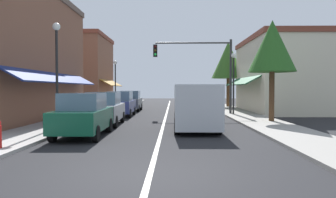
# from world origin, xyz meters

# --- Properties ---
(ground_plane) EXTENTS (80.00, 80.00, 0.00)m
(ground_plane) POSITION_xyz_m (0.00, 18.00, 0.00)
(ground_plane) COLOR black
(sidewalk_left) EXTENTS (2.60, 56.00, 0.12)m
(sidewalk_left) POSITION_xyz_m (-5.50, 18.00, 0.06)
(sidewalk_left) COLOR #A39E99
(sidewalk_left) RESTS_ON ground
(sidewalk_right) EXTENTS (2.60, 56.00, 0.12)m
(sidewalk_right) POSITION_xyz_m (5.50, 18.00, 0.06)
(sidewalk_right) COLOR gray
(sidewalk_right) RESTS_ON ground
(lane_center_stripe) EXTENTS (0.14, 52.00, 0.01)m
(lane_center_stripe) POSITION_xyz_m (0.00, 18.00, 0.00)
(lane_center_stripe) COLOR silver
(lane_center_stripe) RESTS_ON ground
(storefront_left_block) EXTENTS (6.30, 14.20, 8.08)m
(storefront_left_block) POSITION_xyz_m (-9.29, 12.00, 4.04)
(storefront_left_block) COLOR brown
(storefront_left_block) RESTS_ON ground
(storefront_right_block) EXTENTS (7.04, 10.20, 6.21)m
(storefront_right_block) POSITION_xyz_m (9.66, 20.00, 3.11)
(storefront_right_block) COLOR beige
(storefront_right_block) RESTS_ON ground
(storefront_far_left) EXTENTS (6.28, 8.20, 7.75)m
(storefront_far_left) POSITION_xyz_m (-9.28, 28.00, 3.88)
(storefront_far_left) COLOR brown
(storefront_far_left) RESTS_ON ground
(parked_car_nearest_left) EXTENTS (1.86, 4.14, 1.77)m
(parked_car_nearest_left) POSITION_xyz_m (-3.10, 5.92, 0.88)
(parked_car_nearest_left) COLOR #0F4C33
(parked_car_nearest_left) RESTS_ON ground
(parked_car_second_left) EXTENTS (1.88, 4.15, 1.77)m
(parked_car_second_left) POSITION_xyz_m (-3.16, 10.07, 0.88)
(parked_car_second_left) COLOR #B7BABF
(parked_car_second_left) RESTS_ON ground
(parked_car_third_left) EXTENTS (1.82, 4.12, 1.77)m
(parked_car_third_left) POSITION_xyz_m (-3.18, 15.42, 0.88)
(parked_car_third_left) COLOR navy
(parked_car_third_left) RESTS_ON ground
(parked_car_far_left) EXTENTS (1.83, 4.12, 1.77)m
(parked_car_far_left) POSITION_xyz_m (-3.21, 21.06, 0.88)
(parked_car_far_left) COLOR #4C5156
(parked_car_far_left) RESTS_ON ground
(van_in_lane) EXTENTS (2.02, 5.19, 2.12)m
(van_in_lane) POSITION_xyz_m (1.58, 8.21, 1.15)
(van_in_lane) COLOR #B2B7BC
(van_in_lane) RESTS_ON ground
(traffic_signal_mast_arm) EXTENTS (5.84, 0.50, 5.60)m
(traffic_signal_mast_arm) POSITION_xyz_m (2.74, 16.85, 3.88)
(traffic_signal_mast_arm) COLOR #333333
(traffic_signal_mast_arm) RESTS_ON ground
(street_lamp_left_near) EXTENTS (0.36, 0.36, 5.02)m
(street_lamp_left_near) POSITION_xyz_m (-4.91, 7.97, 3.36)
(street_lamp_left_near) COLOR black
(street_lamp_left_near) RESTS_ON ground
(street_lamp_right_mid) EXTENTS (0.36, 0.36, 4.55)m
(street_lamp_right_mid) POSITION_xyz_m (4.93, 16.44, 3.08)
(street_lamp_right_mid) COLOR black
(street_lamp_right_mid) RESTS_ON ground
(street_lamp_left_far) EXTENTS (0.36, 0.36, 4.66)m
(street_lamp_left_far) POSITION_xyz_m (-5.04, 23.69, 3.15)
(street_lamp_left_far) COLOR black
(street_lamp_left_far) RESTS_ON ground
(tree_right_near) EXTENTS (2.65, 2.65, 5.82)m
(tree_right_near) POSITION_xyz_m (6.12, 11.30, 4.32)
(tree_right_near) COLOR #4C331E
(tree_right_near) RESTS_ON ground
(tree_right_far) EXTENTS (3.41, 3.41, 6.79)m
(tree_right_far) POSITION_xyz_m (6.19, 26.17, 4.90)
(tree_right_far) COLOR #4C331E
(tree_right_far) RESTS_ON ground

